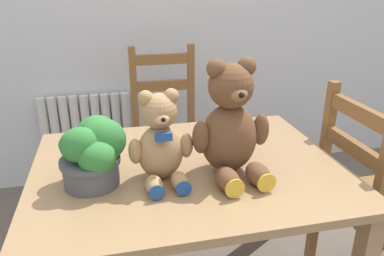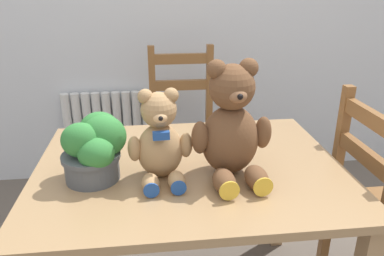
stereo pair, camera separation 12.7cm
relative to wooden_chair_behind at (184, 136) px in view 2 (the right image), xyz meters
name	(u,v)px [view 2 (the right image)]	position (x,y,z in m)	size (l,w,h in m)	color
radiator	(110,141)	(-0.49, 0.39, -0.18)	(0.60, 0.10, 0.64)	silver
dining_table	(189,189)	(-0.06, -0.83, 0.14)	(1.13, 0.86, 0.71)	#9E7A51
wooden_chair_behind	(184,136)	(0.00, 0.00, 0.00)	(0.39, 0.46, 0.99)	brown
teddy_bear_left	(160,141)	(-0.17, -0.90, 0.38)	(0.22, 0.22, 0.32)	tan
teddy_bear_right	(232,128)	(0.08, -0.91, 0.41)	(0.29, 0.29, 0.41)	brown
potted_plant	(94,146)	(-0.39, -0.88, 0.36)	(0.22, 0.22, 0.23)	#4C5156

